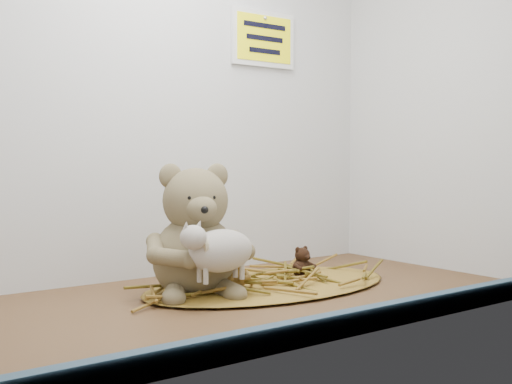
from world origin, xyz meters
TOP-DOWN VIEW (x-y plane):
  - alcove_shell at (0.00, 9.00)cm, footprint 120.40×60.20cm
  - front_rail at (0.00, -28.80)cm, footprint 119.28×2.20cm
  - straw_bed at (14.21, 6.09)cm, footprint 55.49×32.22cm
  - main_teddy at (-1.93, 8.40)cm, footprint 26.10×26.80cm
  - toy_lamb at (-1.93, -0.59)cm, footprint 16.71×10.20cm
  - mini_teddy_tan at (4.83, 5.07)cm, footprint 8.57×8.69cm
  - mini_teddy_brown at (23.58, 7.12)cm, footprint 5.89×6.15cm
  - wall_sign at (30.00, 29.40)cm, footprint 16.00×1.20cm

SIDE VIEW (x-z plane):
  - straw_bed at x=14.21cm, z-range 0.00..1.07cm
  - front_rail at x=0.00cm, z-range 0.00..3.60cm
  - mini_teddy_brown at x=23.58cm, z-range 1.07..7.65cm
  - mini_teddy_tan at x=4.83cm, z-range 1.07..8.69cm
  - toy_lamb at x=-1.93cm, z-range 4.14..14.94cm
  - main_teddy at x=-1.93cm, z-range 0.00..25.10cm
  - alcove_shell at x=0.00cm, z-range -0.20..90.20cm
  - wall_sign at x=30.00cm, z-range 49.50..60.50cm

